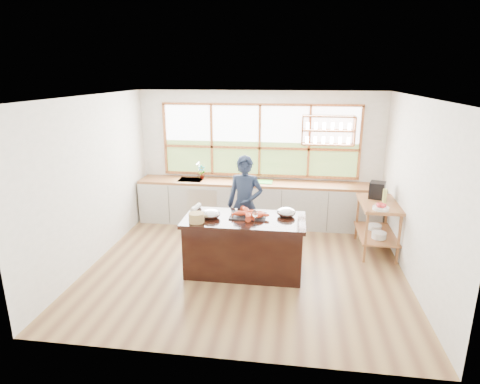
% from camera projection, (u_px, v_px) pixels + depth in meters
% --- Properties ---
extents(ground_plane, '(5.00, 5.00, 0.00)m').
position_uv_depth(ground_plane, '(246.00, 266.00, 6.56)').
color(ground_plane, olive).
extents(room_shell, '(5.02, 4.52, 2.71)m').
position_uv_depth(room_shell, '(252.00, 154.00, 6.54)').
color(room_shell, white).
rests_on(room_shell, ground_plane).
extents(back_counter, '(4.90, 0.63, 0.90)m').
position_uv_depth(back_counter, '(257.00, 203.00, 8.27)').
color(back_counter, beige).
rests_on(back_counter, ground_plane).
extents(right_shelf_unit, '(0.62, 1.10, 0.90)m').
position_uv_depth(right_shelf_unit, '(378.00, 219.00, 6.94)').
color(right_shelf_unit, brown).
rests_on(right_shelf_unit, ground_plane).
extents(island, '(1.85, 0.90, 0.90)m').
position_uv_depth(island, '(244.00, 245.00, 6.24)').
color(island, black).
rests_on(island, ground_plane).
extents(cook, '(0.66, 0.47, 1.71)m').
position_uv_depth(cook, '(245.00, 205.00, 6.88)').
color(cook, '#19243A').
rests_on(cook, ground_plane).
extents(potted_plant, '(0.19, 0.16, 0.30)m').
position_uv_depth(potted_plant, '(202.00, 172.00, 8.31)').
color(potted_plant, slate).
rests_on(potted_plant, back_counter).
extents(cutting_board, '(0.40, 0.30, 0.01)m').
position_uv_depth(cutting_board, '(262.00, 182.00, 8.13)').
color(cutting_board, green).
rests_on(cutting_board, back_counter).
extents(espresso_machine, '(0.32, 0.33, 0.29)m').
position_uv_depth(espresso_machine, '(377.00, 190.00, 7.07)').
color(espresso_machine, black).
rests_on(espresso_machine, right_shelf_unit).
extents(wine_bottle, '(0.07, 0.07, 0.28)m').
position_uv_depth(wine_bottle, '(385.00, 197.00, 6.69)').
color(wine_bottle, '#B4C15A').
rests_on(wine_bottle, right_shelf_unit).
extents(fruit_bowl, '(0.26, 0.26, 0.11)m').
position_uv_depth(fruit_bowl, '(381.00, 207.00, 6.48)').
color(fruit_bowl, silver).
rests_on(fruit_bowl, right_shelf_unit).
extents(slate_board, '(0.55, 0.40, 0.02)m').
position_uv_depth(slate_board, '(248.00, 216.00, 6.19)').
color(slate_board, black).
rests_on(slate_board, island).
extents(lobster_pile, '(0.52, 0.48, 0.08)m').
position_uv_depth(lobster_pile, '(249.00, 214.00, 6.14)').
color(lobster_pile, '#E95924').
rests_on(lobster_pile, slate_board).
extents(mixing_bowl_left, '(0.29, 0.29, 0.14)m').
position_uv_depth(mixing_bowl_left, '(211.00, 214.00, 6.11)').
color(mixing_bowl_left, '#B3B6B9').
rests_on(mixing_bowl_left, island).
extents(mixing_bowl_right, '(0.29, 0.29, 0.14)m').
position_uv_depth(mixing_bowl_right, '(286.00, 212.00, 6.19)').
color(mixing_bowl_right, '#B3B6B9').
rests_on(mixing_bowl_right, island).
extents(wine_glass, '(0.08, 0.08, 0.22)m').
position_uv_depth(wine_glass, '(255.00, 214.00, 5.81)').
color(wine_glass, white).
rests_on(wine_glass, island).
extents(wicker_basket, '(0.23, 0.23, 0.15)m').
position_uv_depth(wicker_basket, '(196.00, 218.00, 5.92)').
color(wicker_basket, tan).
rests_on(wicker_basket, island).
extents(parchment_roll, '(0.12, 0.31, 0.08)m').
position_uv_depth(parchment_roll, '(196.00, 208.00, 6.46)').
color(parchment_roll, white).
rests_on(parchment_roll, island).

